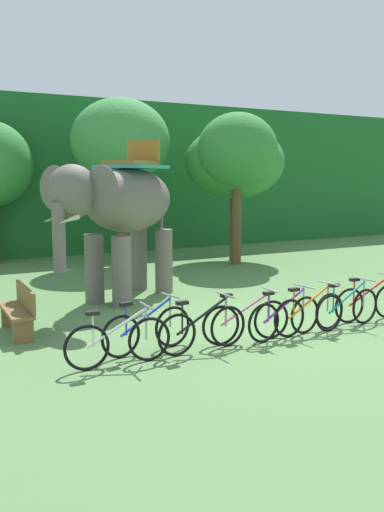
{
  "coord_description": "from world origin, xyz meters",
  "views": [
    {
      "loc": [
        -6.06,
        -8.6,
        2.86
      ],
      "look_at": [
        -0.97,
        1.0,
        1.3
      ],
      "focal_mm": 38.0,
      "sensor_mm": 36.0,
      "label": 1
    }
  ],
  "objects_px": {
    "bike_white": "(119,341)",
    "bike_teal": "(347,308)",
    "tree_left": "(237,151)",
    "tree_center_left": "(234,163)",
    "tree_far_left": "(120,142)",
    "wooden_bench": "(20,309)",
    "bike_purple": "(285,317)",
    "elephant": "(121,207)",
    "bike_pink": "(246,321)",
    "bike_red": "(369,302)",
    "bike_blue": "(147,330)",
    "bike_black": "(203,329)",
    "bike_orange": "(310,313)"
  },
  "relations": [
    {
      "from": "bike_blue",
      "to": "bike_pink",
      "type": "height_order",
      "value": "same"
    },
    {
      "from": "bike_white",
      "to": "wooden_bench",
      "type": "distance_m",
      "value": 2.68
    },
    {
      "from": "tree_left",
      "to": "bike_blue",
      "type": "xyz_separation_m",
      "value": [
        -6.32,
        -7.17,
        -3.35
      ]
    },
    {
      "from": "bike_purple",
      "to": "bike_teal",
      "type": "relative_size",
      "value": 1.0
    },
    {
      "from": "bike_red",
      "to": "bike_teal",
      "type": "bearing_deg",
      "value": -166.03
    },
    {
      "from": "bike_teal",
      "to": "bike_red",
      "type": "bearing_deg",
      "value": 13.97
    },
    {
      "from": "tree_far_left",
      "to": "bike_orange",
      "type": "distance_m",
      "value": 10.15
    },
    {
      "from": "tree_far_left",
      "to": "wooden_bench",
      "type": "bearing_deg",
      "value": -123.65
    },
    {
      "from": "bike_purple",
      "to": "bike_white",
      "type": "bearing_deg",
      "value": 179.59
    },
    {
      "from": "bike_orange",
      "to": "tree_center_left",
      "type": "bearing_deg",
      "value": 66.42
    },
    {
      "from": "bike_blue",
      "to": "bike_pink",
      "type": "distance_m",
      "value": 1.78
    },
    {
      "from": "tree_left",
      "to": "bike_pink",
      "type": "height_order",
      "value": "tree_left"
    },
    {
      "from": "tree_left",
      "to": "bike_red",
      "type": "distance_m",
      "value": 8.28
    },
    {
      "from": "tree_left",
      "to": "tree_center_left",
      "type": "relative_size",
      "value": 1.07
    },
    {
      "from": "elephant",
      "to": "bike_pink",
      "type": "distance_m",
      "value": 4.59
    },
    {
      "from": "bike_red",
      "to": "elephant",
      "type": "bearing_deg",
      "value": 132.44
    },
    {
      "from": "tree_center_left",
      "to": "bike_red",
      "type": "distance_m",
      "value": 9.11
    },
    {
      "from": "elephant",
      "to": "tree_left",
      "type": "bearing_deg",
      "value": 32.07
    },
    {
      "from": "bike_teal",
      "to": "bike_white",
      "type": "bearing_deg",
      "value": 179.62
    },
    {
      "from": "bike_purple",
      "to": "bike_red",
      "type": "relative_size",
      "value": 1.0
    },
    {
      "from": "tree_left",
      "to": "bike_red",
      "type": "height_order",
      "value": "tree_left"
    },
    {
      "from": "bike_blue",
      "to": "bike_purple",
      "type": "distance_m",
      "value": 2.54
    },
    {
      "from": "bike_black",
      "to": "bike_red",
      "type": "height_order",
      "value": "same"
    },
    {
      "from": "bike_teal",
      "to": "wooden_bench",
      "type": "height_order",
      "value": "bike_teal"
    },
    {
      "from": "tree_far_left",
      "to": "bike_pink",
      "type": "relative_size",
      "value": 3.2
    },
    {
      "from": "bike_white",
      "to": "bike_orange",
      "type": "relative_size",
      "value": 1.0
    },
    {
      "from": "tree_left",
      "to": "bike_red",
      "type": "xyz_separation_m",
      "value": [
        -1.55,
        -7.41,
        -3.35
      ]
    },
    {
      "from": "bike_red",
      "to": "bike_orange",
      "type": "bearing_deg",
      "value": -174.67
    },
    {
      "from": "bike_white",
      "to": "bike_teal",
      "type": "distance_m",
      "value": 4.65
    },
    {
      "from": "tree_center_left",
      "to": "bike_purple",
      "type": "relative_size",
      "value": 2.73
    },
    {
      "from": "bike_black",
      "to": "bike_red",
      "type": "xyz_separation_m",
      "value": [
        3.93,
        0.15,
        0.0
      ]
    },
    {
      "from": "tree_far_left",
      "to": "wooden_bench",
      "type": "distance_m",
      "value": 9.12
    },
    {
      "from": "bike_black",
      "to": "bike_pink",
      "type": "distance_m",
      "value": 0.92
    },
    {
      "from": "tree_center_left",
      "to": "bike_teal",
      "type": "bearing_deg",
      "value": -108.21
    },
    {
      "from": "bike_white",
      "to": "bike_blue",
      "type": "distance_m",
      "value": 0.76
    },
    {
      "from": "tree_center_left",
      "to": "bike_red",
      "type": "relative_size",
      "value": 2.73
    },
    {
      "from": "tree_far_left",
      "to": "bike_purple",
      "type": "bearing_deg",
      "value": -92.96
    },
    {
      "from": "wooden_bench",
      "to": "bike_purple",
      "type": "bearing_deg",
      "value": -31.01
    },
    {
      "from": "tree_center_left",
      "to": "bike_purple",
      "type": "xyz_separation_m",
      "value": [
        -4.31,
        -8.53,
        -3.02
      ]
    },
    {
      "from": "bike_purple",
      "to": "bike_red",
      "type": "bearing_deg",
      "value": 4.6
    },
    {
      "from": "bike_pink",
      "to": "bike_red",
      "type": "xyz_separation_m",
      "value": [
        3.01,
        0.06,
        0.0
      ]
    },
    {
      "from": "tree_center_left",
      "to": "tree_far_left",
      "type": "bearing_deg",
      "value": 165.84
    },
    {
      "from": "elephant",
      "to": "bike_purple",
      "type": "height_order",
      "value": "elephant"
    },
    {
      "from": "bike_purple",
      "to": "wooden_bench",
      "type": "height_order",
      "value": "bike_purple"
    },
    {
      "from": "bike_orange",
      "to": "bike_red",
      "type": "relative_size",
      "value": 1.0
    },
    {
      "from": "elephant",
      "to": "bike_purple",
      "type": "relative_size",
      "value": 2.34
    },
    {
      "from": "tree_center_left",
      "to": "bike_black",
      "type": "relative_size",
      "value": 2.73
    },
    {
      "from": "tree_left",
      "to": "bike_purple",
      "type": "xyz_separation_m",
      "value": [
        -3.82,
        -7.59,
        -3.35
      ]
    },
    {
      "from": "bike_blue",
      "to": "bike_purple",
      "type": "xyz_separation_m",
      "value": [
        2.5,
        -0.42,
        0.0
      ]
    },
    {
      "from": "elephant",
      "to": "bike_pink",
      "type": "relative_size",
      "value": 2.34
    }
  ]
}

